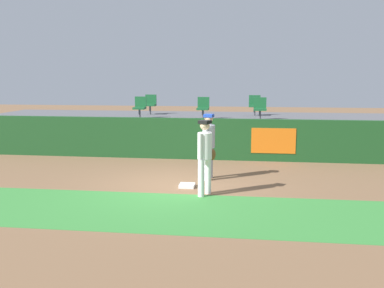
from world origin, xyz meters
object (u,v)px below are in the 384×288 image
at_px(player_runner_visitor, 209,142).
at_px(seat_back_left, 150,103).
at_px(first_base, 187,186).
at_px(seat_front_left, 140,106).
at_px(player_fielder_home, 205,152).
at_px(seat_back_right, 255,104).
at_px(seat_front_right, 260,107).
at_px(seat_front_center, 203,107).

bearing_deg(player_runner_visitor, seat_back_left, -142.70).
bearing_deg(first_base, seat_front_left, 116.10).
distance_m(first_base, player_runner_visitor, 1.49).
bearing_deg(player_fielder_home, seat_front_left, -127.73).
xyz_separation_m(seat_back_right, seat_back_left, (-4.43, 0.00, 0.00)).
bearing_deg(first_base, seat_front_right, 69.55).
bearing_deg(seat_front_left, seat_front_center, -0.00).
xyz_separation_m(first_base, player_runner_visitor, (0.48, 0.96, 1.04)).
bearing_deg(player_fielder_home, seat_front_center, -148.78).
distance_m(player_fielder_home, seat_back_right, 7.98).
distance_m(seat_front_left, seat_front_center, 2.47).
distance_m(seat_front_left, seat_back_right, 4.78).
bearing_deg(seat_front_left, seat_back_right, 22.12).
xyz_separation_m(seat_front_right, seat_front_center, (-2.14, -0.00, -0.00)).
relative_size(seat_front_right, seat_back_right, 1.00).
bearing_deg(seat_front_left, first_base, -63.90).
height_order(player_runner_visitor, seat_front_left, seat_front_left).
relative_size(player_fielder_home, player_runner_visitor, 1.00).
height_order(first_base, seat_back_left, seat_back_left).
distance_m(seat_front_right, seat_front_left, 4.61).
distance_m(player_runner_visitor, seat_front_center, 4.48).
height_order(player_runner_visitor, seat_front_right, seat_front_right).
bearing_deg(first_base, player_fielder_home, -52.07).
height_order(seat_back_right, seat_back_left, same).
distance_m(seat_front_right, seat_back_right, 1.81).
bearing_deg(seat_back_right, player_fielder_home, -99.13).
bearing_deg(player_fielder_home, seat_back_right, -164.50).
xyz_separation_m(first_base, seat_back_right, (1.81, 7.15, 1.71)).
bearing_deg(seat_front_center, seat_back_right, 42.56).
relative_size(first_base, seat_back_right, 0.48).
relative_size(seat_front_center, seat_back_right, 1.00).
xyz_separation_m(seat_front_center, seat_back_left, (-2.47, 1.80, 0.00)).
height_order(first_base, seat_front_left, seat_front_left).
bearing_deg(seat_back_left, seat_front_left, -89.96).
xyz_separation_m(player_runner_visitor, seat_back_left, (-3.10, 6.19, 0.67)).
bearing_deg(seat_front_left, player_runner_visitor, -54.76).
relative_size(player_fielder_home, seat_back_left, 2.21).
height_order(first_base, seat_back_right, seat_back_right).
bearing_deg(seat_back_left, seat_front_center, -36.08).
relative_size(seat_front_right, seat_front_center, 1.00).
bearing_deg(player_runner_visitor, seat_front_left, -134.08).
xyz_separation_m(player_fielder_home, seat_back_left, (-3.17, 7.85, 0.67)).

